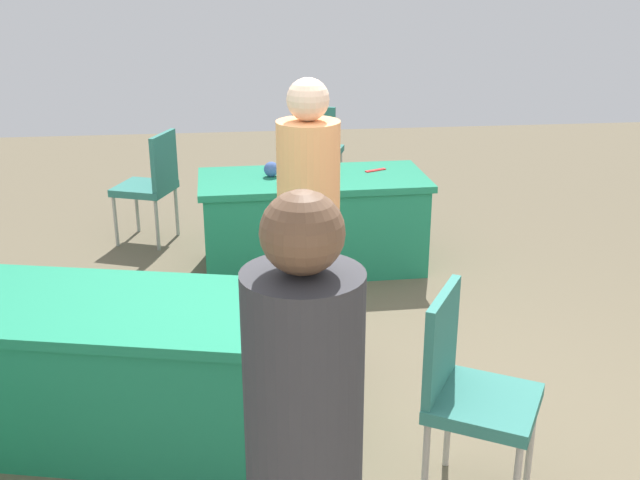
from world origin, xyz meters
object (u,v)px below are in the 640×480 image
(scissors_red, at_px, (375,170))
(chair_aisle, at_px, (468,385))
(chair_by_pillar, at_px, (152,181))
(table_foreground, at_px, (313,222))
(chair_tucked_left, at_px, (317,146))
(table_mid_right, at_px, (137,371))
(person_presenter, at_px, (304,444))
(yarn_ball, at_px, (271,169))
(laptop_silver, at_px, (310,167))
(person_attendee_browsing, at_px, (309,218))

(scissors_red, bearing_deg, chair_aisle, 62.32)
(chair_by_pillar, bearing_deg, scissors_red, -86.89)
(table_foreground, height_order, scissors_red, scissors_red)
(chair_tucked_left, bearing_deg, scissors_red, -60.19)
(table_mid_right, distance_m, scissors_red, 2.83)
(person_presenter, distance_m, yarn_ball, 3.76)
(chair_aisle, distance_m, yarn_ball, 2.95)
(chair_aisle, xyz_separation_m, laptop_silver, (0.37, -2.95, 0.20))
(laptop_silver, distance_m, scissors_red, 0.51)
(person_attendee_browsing, xyz_separation_m, yarn_ball, (0.11, -1.70, -0.17))
(table_foreground, height_order, yarn_ball, yarn_ball)
(scissors_red, bearing_deg, person_attendee_browsing, 43.39)
(table_mid_right, height_order, laptop_silver, laptop_silver)
(table_mid_right, bearing_deg, scissors_red, -125.11)
(chair_aisle, xyz_separation_m, person_attendee_browsing, (0.57, -1.17, 0.39))
(chair_tucked_left, bearing_deg, laptop_silver, -78.90)
(chair_tucked_left, distance_m, person_presenter, 5.44)
(laptop_silver, xyz_separation_m, scissors_red, (-0.51, 0.01, -0.04))
(person_presenter, height_order, scissors_red, person_presenter)
(chair_tucked_left, bearing_deg, table_foreground, -78.08)
(person_presenter, relative_size, person_attendee_browsing, 1.01)
(person_presenter, xyz_separation_m, laptop_silver, (-0.41, -3.85, -0.20))
(scissors_red, bearing_deg, person_presenter, 51.45)
(chair_tucked_left, distance_m, person_attendee_browsing, 3.38)
(table_foreground, relative_size, yarn_ball, 15.29)
(yarn_ball, height_order, scissors_red, yarn_ball)
(chair_tucked_left, bearing_deg, yarn_ball, -88.66)
(person_presenter, bearing_deg, table_mid_right, -25.28)
(table_foreground, bearing_deg, chair_aisle, 97.41)
(table_mid_right, xyz_separation_m, person_presenter, (-0.69, 1.54, 0.60))
(table_foreground, bearing_deg, table_mid_right, 63.03)
(chair_aisle, relative_size, laptop_silver, 2.73)
(chair_tucked_left, bearing_deg, person_attendee_browsing, -77.85)
(table_mid_right, bearing_deg, person_presenter, 114.05)
(table_mid_right, distance_m, chair_by_pillar, 2.89)
(laptop_silver, bearing_deg, person_presenter, 92.62)
(chair_aisle, height_order, person_attendee_browsing, person_attendee_browsing)
(table_mid_right, relative_size, laptop_silver, 5.37)
(person_presenter, bearing_deg, person_attendee_browsing, -55.45)
(laptop_silver, bearing_deg, chair_aisle, 105.95)
(laptop_silver, bearing_deg, table_foreground, 101.35)
(table_foreground, bearing_deg, yarn_ball, -7.72)
(table_mid_right, relative_size, chair_aisle, 1.97)
(chair_by_pillar, relative_size, person_presenter, 0.55)
(laptop_silver, height_order, scissors_red, laptop_silver)
(table_mid_right, relative_size, chair_tucked_left, 1.96)
(chair_by_pillar, xyz_separation_m, scissors_red, (-1.79, 0.58, 0.19))
(chair_tucked_left, xyz_separation_m, chair_by_pillar, (1.50, 0.98, -0.03))
(chair_by_pillar, height_order, scissors_red, chair_by_pillar)
(person_attendee_browsing, distance_m, scissors_red, 1.93)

